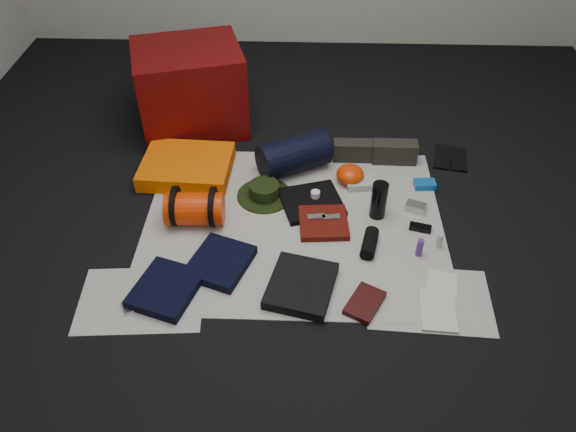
{
  "coord_description": "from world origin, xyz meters",
  "views": [
    {
      "loc": [
        0.05,
        -2.22,
        2.05
      ],
      "look_at": [
        -0.03,
        -0.05,
        0.1
      ],
      "focal_mm": 35.0,
      "sensor_mm": 36.0,
      "label": 1
    }
  ],
  "objects_px": {
    "sleeping_pad": "(187,166)",
    "paperback_book": "(365,303)",
    "navy_duffel": "(294,155)",
    "water_bottle": "(379,200)",
    "red_cabinet": "(191,89)",
    "stuff_sack": "(195,209)",
    "compact_camera": "(416,207)"
  },
  "relations": [
    {
      "from": "navy_duffel",
      "to": "compact_camera",
      "type": "relative_size",
      "value": 3.82
    },
    {
      "from": "stuff_sack",
      "to": "compact_camera",
      "type": "relative_size",
      "value": 2.83
    },
    {
      "from": "water_bottle",
      "to": "compact_camera",
      "type": "bearing_deg",
      "value": 12.97
    },
    {
      "from": "navy_duffel",
      "to": "compact_camera",
      "type": "bearing_deg",
      "value": -55.3
    },
    {
      "from": "sleeping_pad",
      "to": "paperback_book",
      "type": "distance_m",
      "value": 1.39
    },
    {
      "from": "sleeping_pad",
      "to": "water_bottle",
      "type": "relative_size",
      "value": 2.4
    },
    {
      "from": "sleeping_pad",
      "to": "paperback_book",
      "type": "relative_size",
      "value": 2.51
    },
    {
      "from": "stuff_sack",
      "to": "compact_camera",
      "type": "height_order",
      "value": "stuff_sack"
    },
    {
      "from": "navy_duffel",
      "to": "red_cabinet",
      "type": "bearing_deg",
      "value": 116.36
    },
    {
      "from": "compact_camera",
      "to": "paperback_book",
      "type": "distance_m",
      "value": 0.75
    },
    {
      "from": "stuff_sack",
      "to": "paperback_book",
      "type": "relative_size",
      "value": 1.49
    },
    {
      "from": "navy_duffel",
      "to": "paperback_book",
      "type": "bearing_deg",
      "value": -99.14
    },
    {
      "from": "red_cabinet",
      "to": "sleeping_pad",
      "type": "bearing_deg",
      "value": -101.67
    },
    {
      "from": "red_cabinet",
      "to": "stuff_sack",
      "type": "relative_size",
      "value": 2.13
    },
    {
      "from": "water_bottle",
      "to": "navy_duffel",
      "type": "bearing_deg",
      "value": 139.62
    },
    {
      "from": "stuff_sack",
      "to": "compact_camera",
      "type": "xyz_separation_m",
      "value": [
        1.19,
        0.13,
        -0.07
      ]
    },
    {
      "from": "navy_duffel",
      "to": "water_bottle",
      "type": "bearing_deg",
      "value": -68.71
    },
    {
      "from": "navy_duffel",
      "to": "water_bottle",
      "type": "height_order",
      "value": "navy_duffel"
    },
    {
      "from": "stuff_sack",
      "to": "water_bottle",
      "type": "xyz_separation_m",
      "value": [
        0.98,
        0.08,
        0.02
      ]
    },
    {
      "from": "water_bottle",
      "to": "compact_camera",
      "type": "relative_size",
      "value": 1.99
    },
    {
      "from": "water_bottle",
      "to": "paperback_book",
      "type": "distance_m",
      "value": 0.65
    },
    {
      "from": "sleeping_pad",
      "to": "navy_duffel",
      "type": "relative_size",
      "value": 1.25
    },
    {
      "from": "compact_camera",
      "to": "water_bottle",
      "type": "bearing_deg",
      "value": -145.01
    },
    {
      "from": "compact_camera",
      "to": "red_cabinet",
      "type": "bearing_deg",
      "value": 170.72
    },
    {
      "from": "sleeping_pad",
      "to": "navy_duffel",
      "type": "height_order",
      "value": "navy_duffel"
    },
    {
      "from": "sleeping_pad",
      "to": "paperback_book",
      "type": "height_order",
      "value": "sleeping_pad"
    },
    {
      "from": "red_cabinet",
      "to": "water_bottle",
      "type": "bearing_deg",
      "value": -53.63
    },
    {
      "from": "paperback_book",
      "to": "navy_duffel",
      "type": "bearing_deg",
      "value": 138.02
    },
    {
      "from": "compact_camera",
      "to": "stuff_sack",
      "type": "bearing_deg",
      "value": -151.58
    },
    {
      "from": "stuff_sack",
      "to": "paperback_book",
      "type": "xyz_separation_m",
      "value": [
        0.87,
        -0.55,
        -0.08
      ]
    },
    {
      "from": "paperback_book",
      "to": "sleeping_pad",
      "type": "bearing_deg",
      "value": 164.32
    },
    {
      "from": "water_bottle",
      "to": "paperback_book",
      "type": "relative_size",
      "value": 1.05
    }
  ]
}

